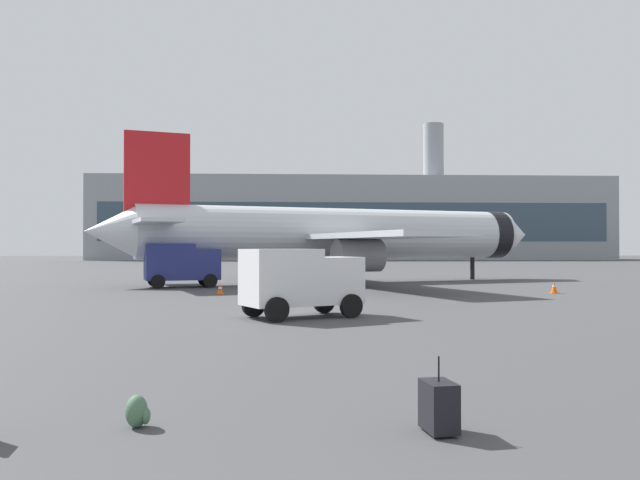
# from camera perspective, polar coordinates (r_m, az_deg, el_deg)

# --- Properties ---
(airplane_at_gate) EXTENTS (34.76, 31.79, 10.50)m
(airplane_at_gate) POSITION_cam_1_polar(r_m,az_deg,el_deg) (49.73, 1.41, 0.52)
(airplane_at_gate) COLOR silver
(airplane_at_gate) RESTS_ON ground
(service_truck) EXTENTS (5.23, 3.66, 2.90)m
(service_truck) POSITION_cam_1_polar(r_m,az_deg,el_deg) (44.66, -11.92, -1.96)
(service_truck) COLOR navy
(service_truck) RESTS_ON ground
(cargo_van) EXTENTS (4.83, 3.83, 2.60)m
(cargo_van) POSITION_cam_1_polar(r_m,az_deg,el_deg) (24.94, -1.70, -3.41)
(cargo_van) COLOR white
(cargo_van) RESTS_ON ground
(safety_cone_near) EXTENTS (0.44, 0.44, 0.71)m
(safety_cone_near) POSITION_cam_1_polar(r_m,az_deg,el_deg) (40.42, 19.60, -3.87)
(safety_cone_near) COLOR #F2590C
(safety_cone_near) RESTS_ON ground
(safety_cone_mid) EXTENTS (0.44, 0.44, 0.62)m
(safety_cone_mid) POSITION_cam_1_polar(r_m,az_deg,el_deg) (37.73, -8.63, -4.20)
(safety_cone_mid) COLOR #F2590C
(safety_cone_mid) RESTS_ON ground
(safety_cone_far) EXTENTS (0.44, 0.44, 0.70)m
(safety_cone_far) POSITION_cam_1_polar(r_m,az_deg,el_deg) (50.42, -3.83, -3.26)
(safety_cone_far) COLOR #F2590C
(safety_cone_far) RESTS_ON ground
(rolling_suitcase) EXTENTS (0.49, 0.69, 1.10)m
(rolling_suitcase) POSITION_cam_1_polar(r_m,az_deg,el_deg) (9.84, 10.24, -13.95)
(rolling_suitcase) COLOR black
(rolling_suitcase) RESTS_ON ground
(traveller_backpack) EXTENTS (0.36, 0.40, 0.48)m
(traveller_backpack) POSITION_cam_1_polar(r_m,az_deg,el_deg) (10.39, -15.50, -14.12)
(traveller_backpack) COLOR #476B4C
(traveller_backpack) RESTS_ON ground
(terminal_building) EXTENTS (108.80, 17.02, 29.38)m
(terminal_building) POSITION_cam_1_polar(r_m,az_deg,el_deg) (141.75, 2.86, 1.86)
(terminal_building) COLOR gray
(terminal_building) RESTS_ON ground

